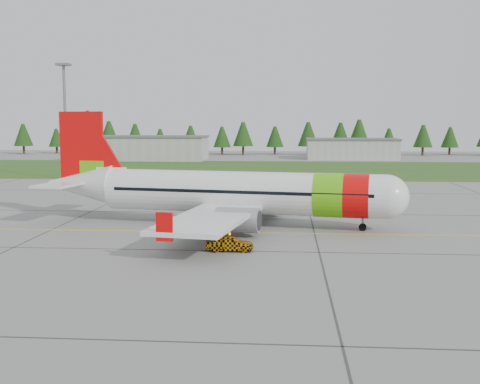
{
  "coord_description": "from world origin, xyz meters",
  "views": [
    {
      "loc": [
        7.33,
        -46.99,
        10.38
      ],
      "look_at": [
        3.02,
        8.87,
        3.71
      ],
      "focal_mm": 45.0,
      "sensor_mm": 36.0,
      "label": 1
    }
  ],
  "objects": [
    {
      "name": "treeline",
      "position": [
        0.0,
        138.0,
        5.0
      ],
      "size": [
        160.0,
        8.0,
        10.0
      ],
      "primitive_type": null,
      "color": "#1C3F14",
      "rests_on": "ground"
    },
    {
      "name": "service_van",
      "position": [
        -28.13,
        56.33,
        2.14
      ],
      "size": [
        1.62,
        1.55,
        4.28
      ],
      "primitive_type": "imported",
      "rotation": [
        0.0,
        0.0,
        -0.1
      ],
      "color": "silver",
      "rests_on": "ground"
    },
    {
      "name": "follow_me_car",
      "position": [
        2.87,
        0.01,
        1.93
      ],
      "size": [
        1.35,
        1.58,
        3.87
      ],
      "primitive_type": "imported",
      "rotation": [
        0.0,
        0.0,
        1.59
      ],
      "color": "#FDAB0E",
      "rests_on": "ground"
    },
    {
      "name": "floodlight_mast",
      "position": [
        -32.0,
        58.0,
        10.0
      ],
      "size": [
        0.5,
        0.5,
        20.0
      ],
      "primitive_type": "cylinder",
      "color": "slate",
      "rests_on": "ground"
    },
    {
      "name": "aircraft",
      "position": [
        2.12,
        12.02,
        3.27
      ],
      "size": [
        37.2,
        34.71,
        11.33
      ],
      "rotation": [
        0.0,
        0.0,
        -0.17
      ],
      "color": "white",
      "rests_on": "ground"
    },
    {
      "name": "hangar_east",
      "position": [
        25.0,
        118.0,
        2.6
      ],
      "size": [
        24.0,
        12.0,
        5.2
      ],
      "primitive_type": "cube",
      "color": "#A8A8A3",
      "rests_on": "ground"
    },
    {
      "name": "hangar_west",
      "position": [
        -30.0,
        110.0,
        3.0
      ],
      "size": [
        32.0,
        14.0,
        6.0
      ],
      "primitive_type": "cube",
      "color": "#A8A8A3",
      "rests_on": "ground"
    },
    {
      "name": "ground",
      "position": [
        0.0,
        0.0,
        0.0
      ],
      "size": [
        320.0,
        320.0,
        0.0
      ],
      "primitive_type": "plane",
      "color": "gray",
      "rests_on": "ground"
    },
    {
      "name": "taxi_guideline",
      "position": [
        0.0,
        8.0,
        0.01
      ],
      "size": [
        120.0,
        0.25,
        0.02
      ],
      "primitive_type": "cube",
      "color": "gold",
      "rests_on": "ground"
    },
    {
      "name": "grass_strip",
      "position": [
        0.0,
        82.0,
        0.01
      ],
      "size": [
        320.0,
        50.0,
        0.03
      ],
      "primitive_type": "cube",
      "color": "#30561E",
      "rests_on": "ground"
    }
  ]
}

